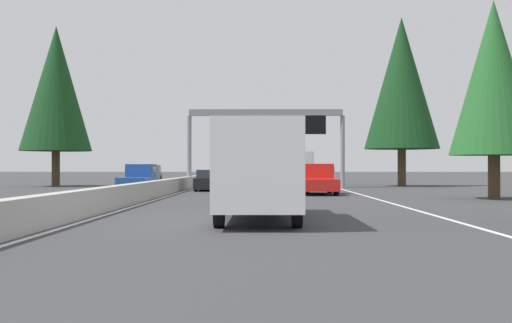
{
  "coord_description": "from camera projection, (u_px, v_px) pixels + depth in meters",
  "views": [
    {
      "loc": [
        -4.09,
        -5.71,
        1.65
      ],
      "look_at": [
        56.56,
        -4.95,
        2.19
      ],
      "focal_mm": 44.6,
      "sensor_mm": 36.0,
      "label": 1
    }
  ],
  "objects": [
    {
      "name": "pickup_mid_left",
      "position": [
        318.0,
        179.0,
        39.03
      ],
      "size": [
        5.6,
        2.0,
        1.86
      ],
      "color": "red",
      "rests_on": "ground"
    },
    {
      "name": "sedan_far_center",
      "position": [
        238.0,
        174.0,
        94.15
      ],
      "size": [
        4.4,
        1.8,
        1.47
      ],
      "color": "maroon",
      "rests_on": "ground"
    },
    {
      "name": "conifer_right_mid",
      "position": [
        402.0,
        83.0,
        55.27
      ],
      "size": [
        6.48,
        6.48,
        14.74
      ],
      "color": "#4C3823",
      "rests_on": "ground"
    },
    {
      "name": "shoulder_stripe_right",
      "position": [
        314.0,
        181.0,
        73.99
      ],
      "size": [
        160.0,
        0.16,
        0.01
      ],
      "primitive_type": "cube",
      "color": "silver",
      "rests_on": "ground"
    },
    {
      "name": "ground_plane",
      "position": [
        207.0,
        183.0,
        64.14
      ],
      "size": [
        320.0,
        320.0,
        0.0
      ],
      "primitive_type": "plane",
      "color": "#38383A"
    },
    {
      "name": "median_barrier",
      "position": [
        219.0,
        176.0,
        84.15
      ],
      "size": [
        180.0,
        0.56,
        0.9
      ],
      "primitive_type": "cube",
      "color": "#ADAAA3",
      "rests_on": "ground"
    },
    {
      "name": "sedan_near_center",
      "position": [
        290.0,
        175.0,
        81.17
      ],
      "size": [
        4.4,
        1.8,
        1.47
      ],
      "color": "silver",
      "rests_on": "ground"
    },
    {
      "name": "oncoming_near",
      "position": [
        149.0,
        174.0,
        67.8
      ],
      "size": [
        5.6,
        2.0,
        1.86
      ],
      "rotation": [
        0.0,
        0.0,
        3.14
      ],
      "color": "slate",
      "rests_on": "ground"
    },
    {
      "name": "conifer_left_near",
      "position": [
        56.0,
        89.0,
        54.93
      ],
      "size": [
        6.11,
        6.11,
        13.9
      ],
      "color": "#4C3823",
      "rests_on": "ground"
    },
    {
      "name": "shoulder_stripe_median",
      "position": [
        217.0,
        181.0,
        74.14
      ],
      "size": [
        160.0,
        0.16,
        0.01
      ],
      "primitive_type": "cube",
      "color": "silver",
      "rests_on": "ground"
    },
    {
      "name": "box_truck_far_right",
      "position": [
        263.0,
        168.0,
        67.53
      ],
      "size": [
        8.5,
        2.4,
        2.95
      ],
      "color": "gold",
      "rests_on": "ground"
    },
    {
      "name": "oncoming_far",
      "position": [
        140.0,
        178.0,
        44.42
      ],
      "size": [
        5.6,
        2.0,
        1.86
      ],
      "rotation": [
        0.0,
        0.0,
        3.14
      ],
      "color": "#1E4793",
      "rests_on": "ground"
    },
    {
      "name": "bus_far_left",
      "position": [
        297.0,
        166.0,
        64.83
      ],
      "size": [
        11.5,
        2.55,
        3.1
      ],
      "color": "white",
      "rests_on": "ground"
    },
    {
      "name": "box_truck_distant_a",
      "position": [
        259.0,
        168.0,
        19.93
      ],
      "size": [
        8.5,
        2.4,
        2.95
      ],
      "color": "white",
      "rests_on": "ground"
    },
    {
      "name": "minivan_mid_center",
      "position": [
        281.0,
        171.0,
        118.29
      ],
      "size": [
        5.0,
        1.95,
        1.69
      ],
      "color": "white",
      "rests_on": "ground"
    },
    {
      "name": "conifer_right_near",
      "position": [
        494.0,
        78.0,
        32.92
      ],
      "size": [
        4.55,
        4.55,
        10.34
      ],
      "color": "#4C3823",
      "rests_on": "ground"
    },
    {
      "name": "sedan_mid_right",
      "position": [
        209.0,
        181.0,
        44.46
      ],
      "size": [
        4.4,
        1.8,
        1.47
      ],
      "color": "black",
      "rests_on": "ground"
    },
    {
      "name": "sign_gantry_overhead",
      "position": [
        268.0,
        125.0,
        50.95
      ],
      "size": [
        0.5,
        12.68,
        6.29
      ],
      "color": "gray",
      "rests_on": "ground"
    }
  ]
}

